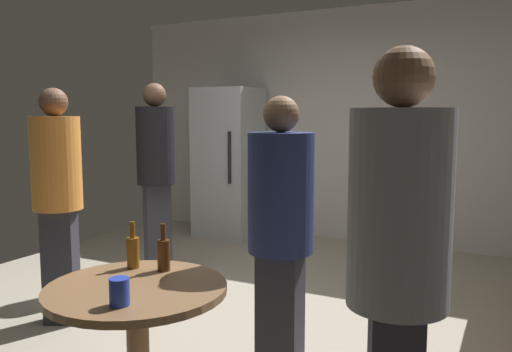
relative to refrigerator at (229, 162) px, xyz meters
name	(u,v)px	position (x,y,z in m)	size (l,w,h in m)	color
ground_plane	(223,316)	(1.22, -2.20, -0.95)	(5.20, 5.20, 0.10)	#B2A893
wall_back	(336,126)	(1.22, 0.43, 0.45)	(5.32, 0.06, 2.70)	silver
refrigerator	(229,162)	(0.00, 0.00, 0.00)	(0.70, 0.68, 1.80)	silver
foreground_table	(137,308)	(1.70, -3.74, -0.27)	(0.80, 0.80, 0.73)	olive
beer_bottle_amber	(133,251)	(1.51, -3.54, -0.08)	(0.06, 0.06, 0.23)	#8C5919
beer_bottle_brown	(164,254)	(1.67, -3.51, -0.08)	(0.06, 0.06, 0.23)	#593314
plastic_cup_blue	(119,292)	(1.80, -3.96, -0.11)	(0.08, 0.08, 0.11)	blue
person_in_navy_shirt	(281,225)	(2.09, -3.08, 0.02)	(0.36, 0.36, 1.58)	#2D2D38
person_in_orange_shirt	(57,188)	(0.30, -2.91, 0.07)	(0.46, 0.46, 1.67)	#2D2D38
person_in_black_shirt	(156,165)	(0.29, -1.79, 0.13)	(0.48, 0.48, 1.76)	#2D2D38
person_in_gray_shirt	(398,260)	(2.82, -3.75, 0.10)	(0.43, 0.43, 1.70)	#2D2D38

